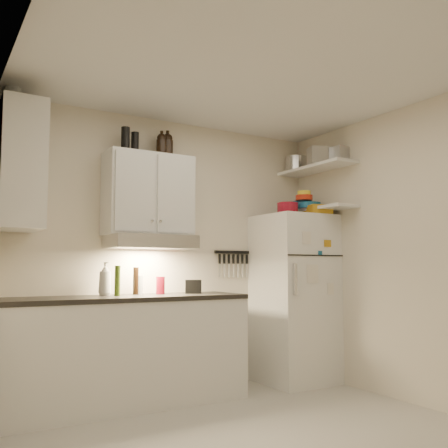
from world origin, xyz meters
TOP-DOWN VIEW (x-y plane):
  - floor at (0.00, 0.00)m, footprint 3.20×3.00m
  - ceiling at (0.00, 0.00)m, footprint 3.20×3.00m
  - back_wall at (0.00, 1.51)m, footprint 3.20×0.02m
  - left_wall at (-1.61, 0.00)m, footprint 0.02×3.00m
  - right_wall at (1.61, 0.00)m, footprint 0.02×3.00m
  - base_cabinet at (-0.55, 1.20)m, footprint 2.10×0.60m
  - countertop at (-0.55, 1.20)m, footprint 2.10×0.62m
  - upper_cabinet at (-0.30, 1.33)m, footprint 0.80×0.33m
  - side_cabinet at (-1.44, 1.20)m, footprint 0.33×0.55m
  - range_hood at (-0.30, 1.27)m, footprint 0.76×0.46m
  - fridge at (1.25, 1.16)m, footprint 0.70×0.68m
  - shelf_hi at (1.45, 1.02)m, footprint 0.30×0.95m
  - shelf_lo at (1.45, 1.02)m, footprint 0.30×0.95m
  - knife_strip at (0.70, 1.49)m, footprint 0.42×0.02m
  - dutch_oven at (1.14, 1.12)m, footprint 0.27×0.27m
  - book_stack at (1.40, 0.96)m, footprint 0.29×0.33m
  - spice_jar at (1.24, 1.14)m, footprint 0.06×0.06m
  - stock_pot at (1.46, 1.37)m, footprint 0.30×0.30m
  - tin_a at (1.38, 0.92)m, footprint 0.22×0.21m
  - tin_b at (1.53, 0.76)m, footprint 0.18×0.18m
  - bowl_teal at (1.40, 1.20)m, footprint 0.22×0.22m
  - bowl_orange at (1.35, 1.11)m, footprint 0.18×0.18m
  - bowl_yellow at (1.35, 1.11)m, footprint 0.14×0.14m
  - plates at (1.38, 1.06)m, footprint 0.27×0.27m
  - growler_a at (-0.17, 1.36)m, footprint 0.12×0.12m
  - growler_b at (-0.09, 1.40)m, footprint 0.13×0.13m
  - thermos_a at (-0.43, 1.36)m, footprint 0.08×0.08m
  - thermos_b at (-0.54, 1.32)m, footprint 0.09×0.09m
  - side_jar at (-1.49, 1.29)m, footprint 0.16×0.16m
  - soap_bottle at (-0.69, 1.34)m, footprint 0.14×0.14m
  - pepper_mill at (-0.18, 1.31)m, footprint 0.06×0.06m
  - oil_bottle at (-0.62, 1.21)m, footprint 0.06×0.06m
  - vinegar_bottle at (-0.40, 1.35)m, footprint 0.05×0.05m
  - clear_bottle at (-0.37, 1.35)m, footprint 0.06×0.06m
  - red_jar at (-0.19, 1.28)m, footprint 0.10×0.10m
  - caddy at (0.12, 1.25)m, footprint 0.18×0.16m

SIDE VIEW (x-z plane):
  - floor at x=0.00m, z-range -0.02..0.00m
  - base_cabinet at x=-0.55m, z-range 0.00..0.88m
  - fridge at x=1.25m, z-range 0.00..1.70m
  - countertop at x=-0.55m, z-range 0.88..0.92m
  - caddy at x=0.12m, z-range 0.92..1.05m
  - pepper_mill at x=-0.18m, z-range 0.92..1.08m
  - red_jar at x=-0.19m, z-range 0.92..1.08m
  - clear_bottle at x=-0.37m, z-range 0.92..1.09m
  - vinegar_bottle at x=-0.40m, z-range 0.92..1.16m
  - oil_bottle at x=-0.62m, z-range 0.92..1.18m
  - soap_bottle at x=-0.69m, z-range 0.92..1.24m
  - back_wall at x=0.00m, z-range 0.00..2.60m
  - left_wall at x=-1.61m, z-range 0.00..2.60m
  - right_wall at x=1.61m, z-range 0.00..2.60m
  - knife_strip at x=0.70m, z-range 1.31..1.33m
  - range_hood at x=-0.30m, z-range 1.33..1.45m
  - book_stack at x=1.40m, z-range 1.70..1.79m
  - spice_jar at x=1.24m, z-range 1.70..1.81m
  - shelf_lo at x=1.45m, z-range 1.75..1.77m
  - dutch_oven at x=1.14m, z-range 1.70..1.82m
  - plates at x=1.38m, z-range 1.77..1.83m
  - bowl_teal at x=1.40m, z-range 1.77..1.86m
  - upper_cabinet at x=-0.30m, z-range 1.45..2.20m
  - bowl_orange at x=1.35m, z-range 1.86..1.92m
  - bowl_yellow at x=1.35m, z-range 1.92..1.96m
  - side_cabinet at x=-1.44m, z-range 1.45..2.45m
  - shelf_hi at x=1.45m, z-range 2.19..2.22m
  - tin_b at x=1.53m, z-range 2.21..2.38m
  - thermos_a at x=-0.43m, z-range 2.20..2.40m
  - stock_pot at x=1.46m, z-range 2.21..2.39m
  - tin_a at x=1.38m, z-range 2.21..2.39m
  - thermos_b at x=-0.54m, z-range 2.20..2.42m
  - growler_a at x=-0.17m, z-range 2.20..2.43m
  - growler_b at x=-0.09m, z-range 2.20..2.45m
  - side_jar at x=-1.49m, z-range 2.45..2.62m
  - ceiling at x=0.00m, z-range 2.60..2.62m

